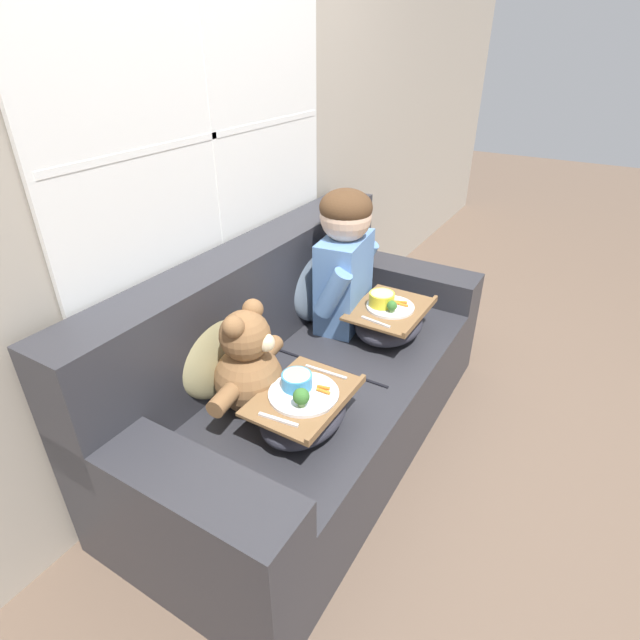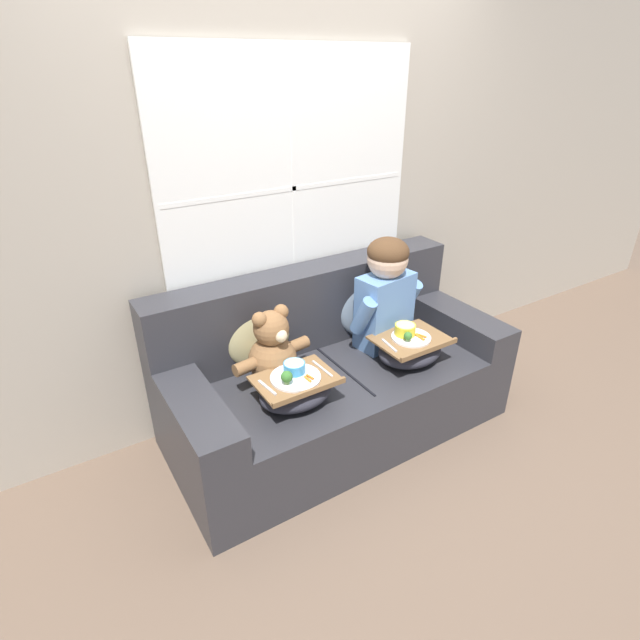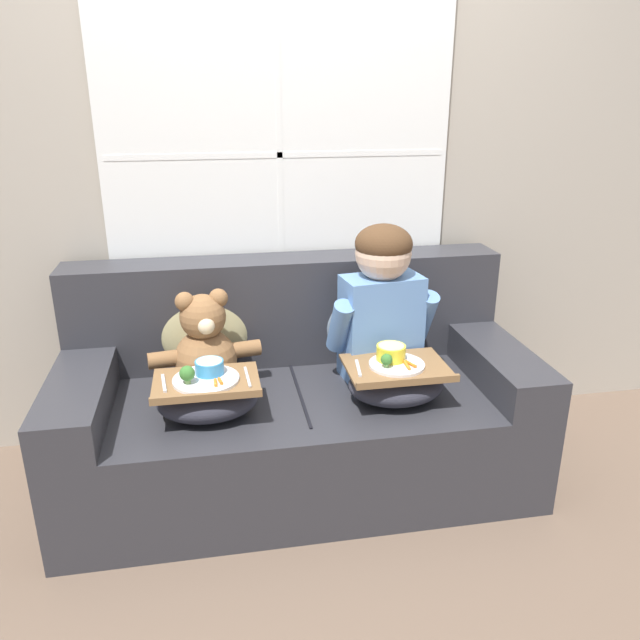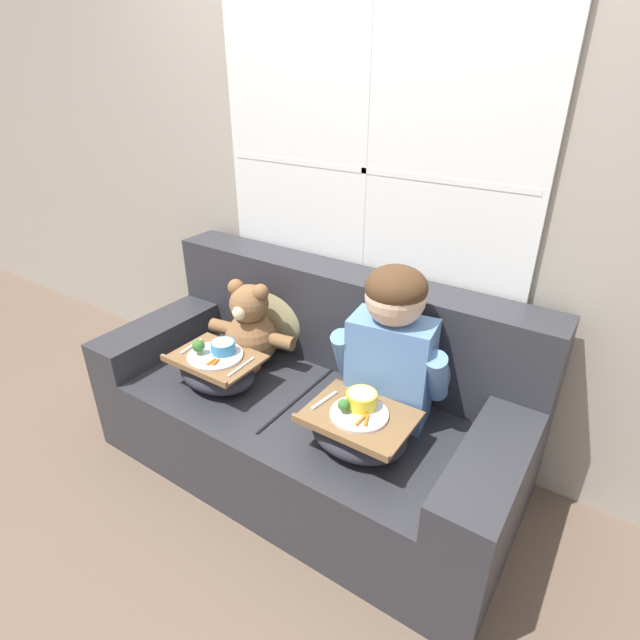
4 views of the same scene
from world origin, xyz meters
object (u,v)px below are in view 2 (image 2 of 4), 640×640
object	(u,v)px
couch	(332,376)
throw_pillow_behind_teddy	(257,333)
lap_tray_teddy	(296,389)
teddy_bear	(273,351)
lap_tray_child	(410,348)
throw_pillow_behind_child	(366,302)
child_figure	(386,288)

from	to	relation	value
couch	throw_pillow_behind_teddy	bearing A→B (deg)	153.93
lap_tray_teddy	teddy_bear	bearing A→B (deg)	89.76
lap_tray_child	throw_pillow_behind_child	bearing A→B (deg)	89.86
throw_pillow_behind_teddy	child_figure	world-z (taller)	child_figure
child_figure	lap_tray_teddy	distance (m)	0.82
throw_pillow_behind_teddy	lap_tray_teddy	xyz separation A→B (m)	(-0.00, -0.41, -0.12)
lap_tray_child	lap_tray_teddy	world-z (taller)	lap_tray_teddy
child_figure	lap_tray_child	bearing A→B (deg)	-90.28
throw_pillow_behind_child	lap_tray_teddy	size ratio (longest dim) A/B	1.14
throw_pillow_behind_teddy	teddy_bear	xyz separation A→B (m)	(0.00, -0.18, -0.03)
teddy_bear	throw_pillow_behind_child	bearing A→B (deg)	13.67
throw_pillow_behind_teddy	couch	bearing A→B (deg)	-26.07
throw_pillow_behind_teddy	teddy_bear	size ratio (longest dim) A/B	0.88
throw_pillow_behind_teddy	child_figure	xyz separation A→B (m)	(0.74, -0.17, 0.16)
couch	lap_tray_child	world-z (taller)	couch
lap_tray_child	lap_tray_teddy	xyz separation A→B (m)	(-0.73, -0.00, 0.00)
couch	lap_tray_child	size ratio (longest dim) A/B	4.81
throw_pillow_behind_teddy	teddy_bear	bearing A→B (deg)	-89.72
teddy_bear	lap_tray_child	world-z (taller)	teddy_bear
throw_pillow_behind_child	throw_pillow_behind_teddy	size ratio (longest dim) A/B	1.11
throw_pillow_behind_teddy	teddy_bear	distance (m)	0.18
couch	teddy_bear	distance (m)	0.46
throw_pillow_behind_teddy	lap_tray_child	xyz separation A→B (m)	(0.73, -0.41, -0.12)
couch	lap_tray_teddy	bearing A→B (deg)	-147.48
couch	throw_pillow_behind_child	xyz separation A→B (m)	(0.37, 0.18, 0.31)
couch	teddy_bear	bearing A→B (deg)	179.81
throw_pillow_behind_child	child_figure	bearing A→B (deg)	-89.95
lap_tray_teddy	couch	bearing A→B (deg)	32.52
throw_pillow_behind_teddy	throw_pillow_behind_child	bearing A→B (deg)	-0.00
throw_pillow_behind_child	teddy_bear	distance (m)	0.76
couch	throw_pillow_behind_child	distance (m)	0.51
throw_pillow_behind_child	couch	bearing A→B (deg)	-153.93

